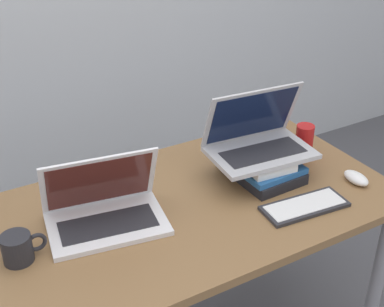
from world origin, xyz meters
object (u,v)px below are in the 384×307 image
(laptop_left, at_px, (105,210))
(laptop_on_books, at_px, (258,140))
(wireless_keyboard, at_px, (305,206))
(mouse, at_px, (356,178))
(mug, at_px, (18,248))
(book_stack, at_px, (261,165))
(soda_can, at_px, (304,141))

(laptop_left, bearing_deg, laptop_on_books, -0.25)
(wireless_keyboard, xyz_separation_m, mouse, (0.25, 0.03, 0.01))
(mouse, bearing_deg, laptop_on_books, 141.06)
(laptop_left, distance_m, mug, 0.27)
(mug, bearing_deg, mouse, -8.87)
(laptop_left, relative_size, laptop_on_books, 1.06)
(wireless_keyboard, relative_size, mug, 2.30)
(laptop_on_books, xyz_separation_m, mouse, (0.27, -0.21, -0.12))
(book_stack, relative_size, soda_can, 2.22)
(mouse, distance_m, soda_can, 0.24)
(mouse, distance_m, mug, 1.11)
(laptop_left, bearing_deg, book_stack, -1.77)
(soda_can, bearing_deg, mug, -176.40)
(wireless_keyboard, bearing_deg, book_stack, 91.03)
(mouse, bearing_deg, mug, 171.13)
(book_stack, relative_size, laptop_on_books, 0.75)
(book_stack, bearing_deg, wireless_keyboard, -88.97)
(soda_can, bearing_deg, wireless_keyboard, -129.22)
(laptop_on_books, height_order, soda_can, laptop_on_books)
(laptop_on_books, bearing_deg, laptop_left, 179.75)
(laptop_left, height_order, mouse, laptop_left)
(mug, xyz_separation_m, soda_can, (1.07, 0.07, 0.02))
(mug, height_order, soda_can, soda_can)
(laptop_left, bearing_deg, wireless_keyboard, -23.18)
(wireless_keyboard, height_order, mug, mug)
(laptop_left, relative_size, mouse, 3.83)
(laptop_on_books, bearing_deg, wireless_keyboard, -86.59)
(mouse, height_order, mug, mug)
(laptop_left, height_order, soda_can, laptop_left)
(laptop_left, relative_size, wireless_keyboard, 1.33)
(laptop_on_books, bearing_deg, mug, -177.02)
(wireless_keyboard, distance_m, soda_can, 0.35)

